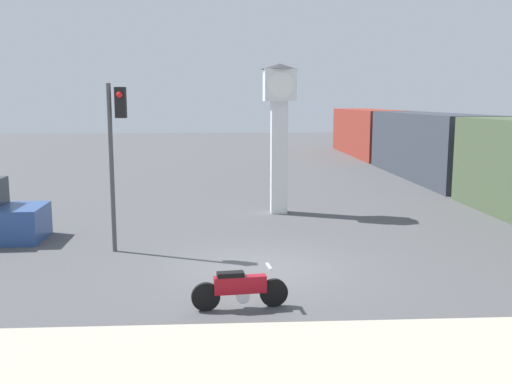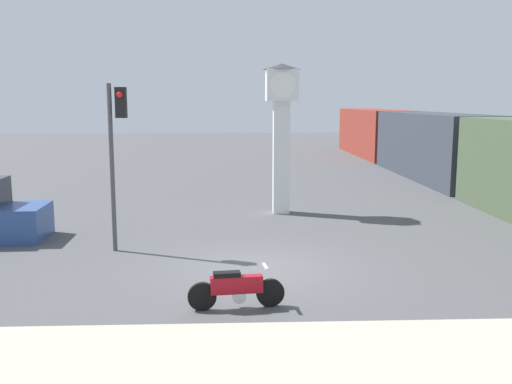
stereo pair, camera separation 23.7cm
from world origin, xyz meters
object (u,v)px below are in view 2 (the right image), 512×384
traffic_light (116,138)px  clock_tower (281,116)px  motorcycle (236,288)px  freight_train (433,146)px

traffic_light → clock_tower: bearing=46.8°
motorcycle → traffic_light: (-3.12, 4.52, 2.67)m
motorcycle → clock_tower: bearing=73.1°
motorcycle → traffic_light: size_ratio=0.42×
clock_tower → freight_train: bearing=46.2°
clock_tower → traffic_light: (-4.83, -5.14, -0.44)m
motorcycle → freight_train: bearing=53.9°
motorcycle → traffic_light: traffic_light is taller
freight_train → traffic_light: bearing=-133.6°
clock_tower → traffic_light: size_ratio=1.19×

